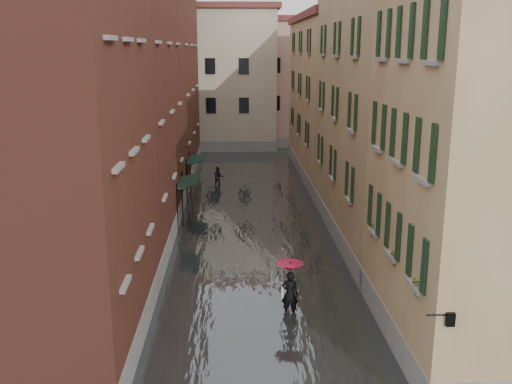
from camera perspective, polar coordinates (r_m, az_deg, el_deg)
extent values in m
plane|color=#505153|center=(21.08, 0.67, -12.71)|extent=(120.00, 120.00, 0.00)
cube|color=#3D4244|center=(33.16, -0.48, -2.36)|extent=(10.00, 60.00, 0.20)
cube|color=brown|center=(18.08, -21.71, 3.51)|extent=(6.00, 8.00, 13.00)
cube|color=#552A1A|center=(28.61, -14.51, 7.13)|extent=(6.00, 14.00, 12.50)
cube|color=brown|center=(43.27, -10.45, 10.58)|extent=(6.00, 16.00, 14.00)
cube|color=#93744B|center=(18.97, 22.70, 1.56)|extent=(6.00, 8.00, 11.50)
cube|color=tan|center=(29.06, 13.81, 7.77)|extent=(6.00, 14.00, 13.00)
cube|color=#93744B|center=(43.68, 8.37, 9.05)|extent=(6.00, 16.00, 11.50)
cube|color=beige|center=(56.89, -4.39, 11.07)|extent=(12.00, 9.00, 13.00)
cube|color=tan|center=(59.30, 4.57, 10.70)|extent=(10.00, 9.00, 12.00)
cube|color=black|center=(31.09, -6.77, 1.09)|extent=(1.09, 2.88, 0.31)
cylinder|color=black|center=(30.03, -7.86, -1.68)|extent=(0.06, 0.06, 2.80)
cylinder|color=black|center=(32.80, -7.39, -0.31)|extent=(0.06, 0.06, 2.80)
cube|color=black|center=(37.30, -6.04, 3.30)|extent=(1.09, 2.91, 0.31)
cylinder|color=black|center=(36.16, -6.92, 1.06)|extent=(0.06, 0.06, 2.80)
cylinder|color=black|center=(38.99, -6.59, 2.03)|extent=(0.06, 0.06, 2.80)
cylinder|color=black|center=(15.17, 17.75, -11.64)|extent=(0.60, 0.05, 0.05)
cube|color=black|center=(15.31, 18.79, -11.89)|extent=(0.22, 0.22, 0.35)
cube|color=beige|center=(15.31, 18.79, -11.89)|extent=(0.14, 0.14, 0.24)
cube|color=brown|center=(16.47, 16.20, -9.22)|extent=(0.22, 0.85, 0.18)
imported|color=#265926|center=(16.31, 16.30, -7.87)|extent=(0.59, 0.51, 0.66)
cube|color=brown|center=(18.43, 14.06, -6.54)|extent=(0.22, 0.85, 0.18)
imported|color=#265926|center=(18.29, 14.14, -5.31)|extent=(0.59, 0.51, 0.66)
cube|color=brown|center=(21.08, 11.89, -3.77)|extent=(0.22, 0.85, 0.18)
imported|color=#265926|center=(20.95, 11.94, -2.68)|extent=(0.59, 0.51, 0.66)
imported|color=black|center=(21.06, 3.41, -10.15)|extent=(0.72, 0.56, 1.73)
cube|color=beige|center=(21.05, 2.63, -9.91)|extent=(0.08, 0.30, 0.38)
cylinder|color=black|center=(20.87, 3.43, -8.94)|extent=(0.02, 0.02, 1.00)
cone|color=#B00B2F|center=(20.65, 3.45, -7.49)|extent=(0.98, 0.98, 0.28)
imported|color=black|center=(40.00, -3.78, 1.47)|extent=(0.82, 0.69, 1.52)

